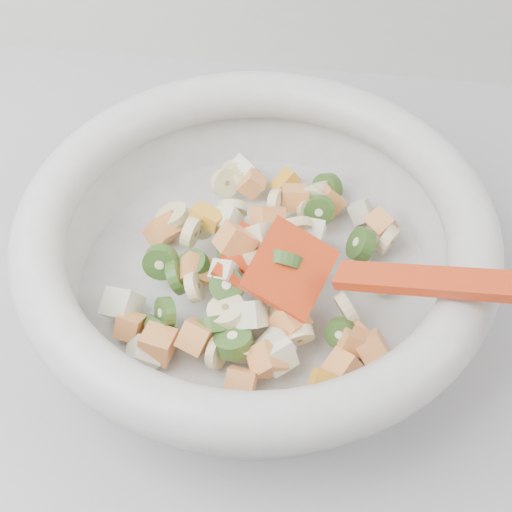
# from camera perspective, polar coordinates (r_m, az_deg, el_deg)

# --- Properties ---
(counter) EXTENTS (2.00, 0.60, 0.90)m
(counter) POSITION_cam_1_polar(r_m,az_deg,el_deg) (1.06, -8.85, -15.71)
(counter) COLOR #949599
(counter) RESTS_ON ground
(mixing_bowl) EXTENTS (0.44, 0.36, 0.15)m
(mixing_bowl) POSITION_cam_1_polar(r_m,az_deg,el_deg) (0.59, 0.04, 0.48)
(mixing_bowl) COLOR silver
(mixing_bowl) RESTS_ON counter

